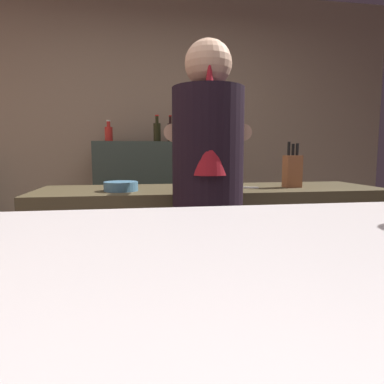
{
  "coord_description": "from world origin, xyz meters",
  "views": [
    {
      "loc": [
        -0.1,
        -1.29,
        1.12
      ],
      "look_at": [
        -0.02,
        -0.75,
        1.05
      ],
      "focal_mm": 31.25,
      "sensor_mm": 36.0,
      "label": 1
    }
  ],
  "objects": [
    {
      "name": "wall_back",
      "position": [
        0.0,
        2.2,
        1.35
      ],
      "size": [
        5.2,
        0.1,
        2.7
      ],
      "primitive_type": "cube",
      "color": "gray",
      "rests_on": "ground"
    },
    {
      "name": "prep_counter",
      "position": [
        0.35,
        0.72,
        0.45
      ],
      "size": [
        2.1,
        0.6,
        0.9
      ],
      "primitive_type": "cube",
      "color": "#4A3F28",
      "rests_on": "ground"
    },
    {
      "name": "back_shelf",
      "position": [
        -0.11,
        1.92,
        0.61
      ],
      "size": [
        0.79,
        0.36,
        1.22
      ],
      "primitive_type": "cube",
      "color": "#333E37",
      "rests_on": "ground"
    },
    {
      "name": "bartender",
      "position": [
        0.23,
        0.27,
        0.95
      ],
      "size": [
        0.46,
        0.54,
        1.63
      ],
      "rotation": [
        0.0,
        0.0,
        1.42
      ],
      "color": "#302739",
      "rests_on": "ground"
    },
    {
      "name": "knife_block",
      "position": [
        0.85,
        0.67,
        1.0
      ],
      "size": [
        0.1,
        0.08,
        0.28
      ],
      "color": "#965735",
      "rests_on": "prep_counter"
    },
    {
      "name": "mixing_bowl",
      "position": [
        -0.2,
        0.64,
        0.92
      ],
      "size": [
        0.19,
        0.19,
        0.05
      ],
      "primitive_type": "cylinder",
      "color": "teal",
      "rests_on": "prep_counter"
    },
    {
      "name": "chefs_knife",
      "position": [
        0.51,
        0.67,
        0.9
      ],
      "size": [
        0.24,
        0.09,
        0.01
      ],
      "primitive_type": "cube",
      "rotation": [
        0.0,
        0.0,
        -0.26
      ],
      "color": "silver",
      "rests_on": "prep_counter"
    },
    {
      "name": "bottle_hot_sauce",
      "position": [
        -0.36,
        1.89,
        1.29
      ],
      "size": [
        0.07,
        0.07,
        0.19
      ],
      "color": "red",
      "rests_on": "back_shelf"
    },
    {
      "name": "bottle_vinegar",
      "position": [
        0.21,
        1.95,
        1.31
      ],
      "size": [
        0.05,
        0.05,
        0.25
      ],
      "color": "black",
      "rests_on": "back_shelf"
    },
    {
      "name": "bottle_soy",
      "position": [
        0.08,
        1.91,
        1.3
      ],
      "size": [
        0.06,
        0.06,
        0.21
      ],
      "color": "#3A6297",
      "rests_on": "back_shelf"
    },
    {
      "name": "bottle_olive_oil",
      "position": [
        0.08,
        1.83,
        1.31
      ],
      "size": [
        0.07,
        0.07,
        0.24
      ],
      "color": "black",
      "rests_on": "back_shelf"
    }
  ]
}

